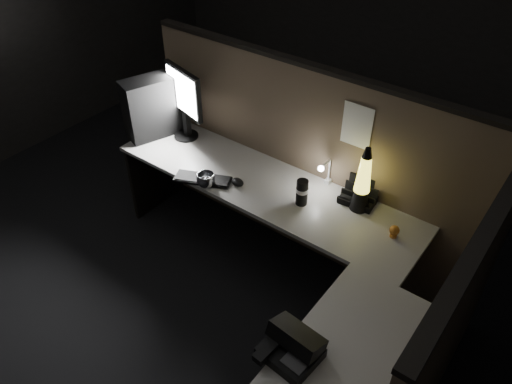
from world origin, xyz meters
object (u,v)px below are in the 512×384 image
Objects in this scene: monitor at (184,97)px; pc_tower at (154,107)px; lava_lamp at (362,184)px; desk_phone at (292,346)px; keyboard at (203,179)px.

pc_tower is at bearing -138.01° from monitor.
lava_lamp is 1.60× the size of desk_phone.
monitor reaches higher than desk_phone.
monitor reaches higher than keyboard.
desk_phone is (1.76, -1.14, -0.28)m from monitor.
lava_lamp is (1.50, 0.03, -0.15)m from monitor.
monitor is 1.51m from lava_lamp.
desk_phone is at bearing -8.17° from pc_tower.
desk_phone is at bearing -18.12° from monitor.
desk_phone reaches higher than keyboard.
pc_tower is 2.24m from desk_phone.
keyboard is 1.49m from desk_phone.
monitor is 1.94× the size of desk_phone.
monitor is 1.21× the size of lava_lamp.
pc_tower is 1.73m from lava_lamp.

